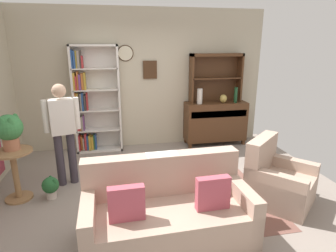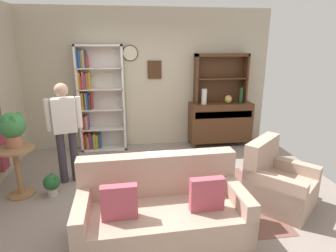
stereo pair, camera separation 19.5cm
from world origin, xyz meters
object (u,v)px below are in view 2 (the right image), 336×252
(vase_tall, at_px, (204,97))
(sideboard_hutch, at_px, (221,71))
(bookshelf, at_px, (97,101))
(bottle_wine, at_px, (241,95))
(book_stack, at_px, (167,168))
(couch_floral, at_px, (162,213))
(armchair_floral, at_px, (278,185))
(vase_round, at_px, (228,99))
(sideboard, at_px, (220,122))
(potted_plant_large, at_px, (12,127))
(coffee_table, at_px, (156,173))
(potted_plant_small, at_px, (52,183))
(person_reading, at_px, (65,126))
(plant_stand, at_px, (17,167))

(vase_tall, bearing_deg, sideboard_hutch, 25.89)
(bookshelf, xyz_separation_m, bottle_wine, (2.92, -0.17, 0.06))
(vase_tall, xyz_separation_m, book_stack, (-1.03, -1.96, -0.62))
(couch_floral, relative_size, armchair_floral, 1.69)
(vase_round, bearing_deg, sideboard, 152.83)
(couch_floral, height_order, book_stack, couch_floral)
(bookshelf, xyz_separation_m, potted_plant_large, (-0.98, -1.70, -0.01))
(bookshelf, height_order, potted_plant_large, bookshelf)
(potted_plant_large, bearing_deg, bookshelf, 60.14)
(armchair_floral, height_order, coffee_table, armchair_floral)
(vase_round, bearing_deg, potted_plant_small, -152.32)
(vase_tall, distance_m, potted_plant_large, 3.47)
(bottle_wine, bearing_deg, person_reading, -159.52)
(sideboard, height_order, potted_plant_large, potted_plant_large)
(bookshelf, relative_size, potted_plant_small, 6.59)
(bookshelf, bearing_deg, bottle_wine, -3.40)
(couch_floral, xyz_separation_m, potted_plant_large, (-1.91, 1.26, 0.70))
(bookshelf, relative_size, book_stack, 10.00)
(potted_plant_large, bearing_deg, coffee_table, -9.77)
(armchair_floral, relative_size, potted_plant_large, 2.22)
(bottle_wine, relative_size, potted_plant_small, 1.00)
(sideboard_hutch, xyz_separation_m, person_reading, (-2.88, -1.42, -0.65))
(sideboard_hutch, bearing_deg, armchair_floral, -89.49)
(vase_round, distance_m, potted_plant_small, 3.68)
(plant_stand, bearing_deg, sideboard_hutch, 26.86)
(coffee_table, relative_size, book_stack, 3.81)
(sideboard_hutch, height_order, book_stack, sideboard_hutch)
(vase_tall, bearing_deg, coffee_table, -122.34)
(bottle_wine, bearing_deg, book_stack, -132.95)
(armchair_floral, bearing_deg, sideboard_hutch, 90.51)
(vase_tall, height_order, plant_stand, vase_tall)
(vase_round, relative_size, couch_floral, 0.09)
(sideboard, bearing_deg, vase_tall, -168.37)
(armchair_floral, xyz_separation_m, coffee_table, (-1.60, 0.46, 0.06))
(plant_stand, bearing_deg, book_stack, -10.23)
(armchair_floral, bearing_deg, potted_plant_large, 167.39)
(armchair_floral, bearing_deg, book_stack, 165.72)
(sideboard_hutch, relative_size, vase_round, 6.47)
(couch_floral, bearing_deg, potted_plant_large, 146.63)
(bottle_wine, relative_size, plant_stand, 0.44)
(armchair_floral, height_order, potted_plant_large, potted_plant_large)
(couch_floral, xyz_separation_m, plant_stand, (-1.90, 1.21, 0.13))
(potted_plant_large, bearing_deg, sideboard_hutch, 26.22)
(bottle_wine, distance_m, person_reading, 3.50)
(bookshelf, xyz_separation_m, potted_plant_small, (-0.52, -1.82, -0.83))
(sideboard, xyz_separation_m, book_stack, (-1.42, -2.04, -0.05))
(couch_floral, relative_size, book_stack, 8.69)
(bookshelf, distance_m, vase_round, 2.66)
(sideboard, bearing_deg, potted_plant_small, -150.37)
(bottle_wine, bearing_deg, vase_round, 175.05)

